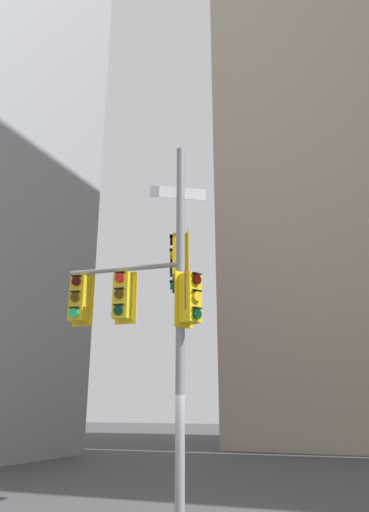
{
  "coord_description": "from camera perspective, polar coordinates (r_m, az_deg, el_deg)",
  "views": [
    {
      "loc": [
        3.89,
        -8.57,
        2.26
      ],
      "look_at": [
        -0.07,
        0.36,
        5.44
      ],
      "focal_mm": 32.85,
      "sensor_mm": 36.0,
      "label": 1
    }
  ],
  "objects": [
    {
      "name": "signal_pole_assembly",
      "position": [
        10.31,
        -3.08,
        -4.51
      ],
      "size": [
        3.08,
        3.13,
        7.88
      ],
      "color": "gray",
      "rests_on": "ground"
    },
    {
      "name": "building_mid_block",
      "position": [
        40.36,
        17.94,
        15.29
      ],
      "size": [
        15.21,
        15.21,
        47.66
      ],
      "primitive_type": "cube",
      "color": "tan",
      "rests_on": "ground"
    }
  ]
}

